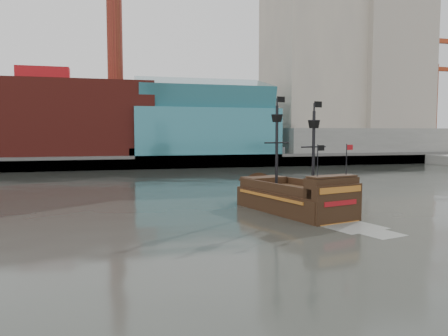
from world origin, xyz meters
name	(u,v)px	position (x,y,z in m)	size (l,w,h in m)	color
ground	(296,258)	(0.00, 0.00, 0.00)	(400.00, 400.00, 0.00)	#292B26
promenade_far	(147,156)	(0.00, 92.00, 1.00)	(220.00, 60.00, 2.00)	slate
seawall	(161,162)	(0.00, 62.50, 1.30)	(220.00, 1.00, 2.60)	#4C4C49
skyline	(171,60)	(5.21, 84.56, 24.55)	(149.00, 45.00, 62.00)	brown
crane_a	(433,89)	(78.63, 82.00, 19.11)	(22.50, 4.00, 32.25)	slate
crane_b	(436,105)	(88.23, 92.00, 15.57)	(19.10, 4.00, 26.25)	slate
pirate_ship	(294,201)	(5.78, 13.13, 0.99)	(7.81, 15.26, 10.96)	black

